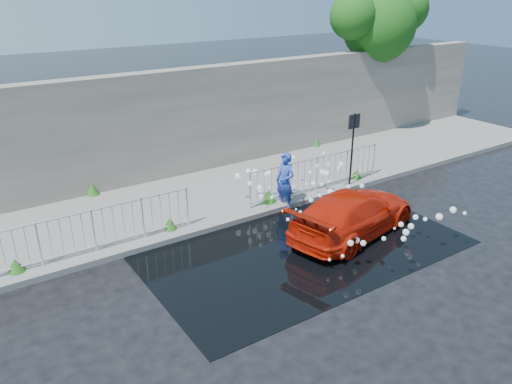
{
  "coord_description": "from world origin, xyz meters",
  "views": [
    {
      "loc": [
        -6.68,
        -7.74,
        6.21
      ],
      "look_at": [
        0.19,
        2.56,
        1.0
      ],
      "focal_mm": 35.0,
      "sensor_mm": 36.0,
      "label": 1
    }
  ],
  "objects": [
    {
      "name": "red_car",
      "position": [
        2.06,
        0.74,
        0.6
      ],
      "size": [
        4.39,
        2.52,
        1.2
      ],
      "primitive_type": "imported",
      "rotation": [
        0.0,
        0.0,
        1.79
      ],
      "color": "#BC1907",
      "rests_on": "ground"
    },
    {
      "name": "weeds",
      "position": [
        -0.11,
        4.5,
        0.32
      ],
      "size": [
        12.17,
        3.93,
        0.38
      ],
      "color": "#225516",
      "rests_on": "pavement"
    },
    {
      "name": "pavement",
      "position": [
        0.0,
        5.0,
        0.07
      ],
      "size": [
        30.0,
        4.0,
        0.15
      ],
      "primitive_type": "cube",
      "color": "slate",
      "rests_on": "ground"
    },
    {
      "name": "railing_left",
      "position": [
        -4.0,
        3.35,
        0.74
      ],
      "size": [
        5.05,
        0.05,
        1.1
      ],
      "color": "silver",
      "rests_on": "pavement"
    },
    {
      "name": "ground",
      "position": [
        0.0,
        0.0,
        0.0
      ],
      "size": [
        90.0,
        90.0,
        0.0
      ],
      "primitive_type": "plane",
      "color": "black",
      "rests_on": "ground"
    },
    {
      "name": "puddle",
      "position": [
        0.5,
        1.0,
        0.01
      ],
      "size": [
        8.0,
        5.0,
        0.01
      ],
      "primitive_type": "cube",
      "color": "black",
      "rests_on": "ground"
    },
    {
      "name": "retaining_wall",
      "position": [
        0.0,
        7.2,
        1.9
      ],
      "size": [
        30.0,
        0.6,
        3.5
      ],
      "primitive_type": "cube",
      "color": "#645D54",
      "rests_on": "pavement"
    },
    {
      "name": "water_spray",
      "position": [
        2.13,
        1.91,
        0.76
      ],
      "size": [
        3.64,
        5.83,
        1.05
      ],
      "color": "white",
      "rests_on": "ground"
    },
    {
      "name": "railing_right",
      "position": [
        3.0,
        3.35,
        0.74
      ],
      "size": [
        5.05,
        0.05,
        1.1
      ],
      "color": "silver",
      "rests_on": "pavement"
    },
    {
      "name": "person",
      "position": [
        1.5,
        3.0,
        0.87
      ],
      "size": [
        0.54,
        0.71,
        1.74
      ],
      "primitive_type": "imported",
      "rotation": [
        0.0,
        0.0,
        -1.37
      ],
      "color": "#213EA5",
      "rests_on": "ground"
    },
    {
      "name": "tree",
      "position": [
        9.55,
        7.41,
        4.73
      ],
      "size": [
        4.91,
        3.05,
        6.18
      ],
      "color": "#332114",
      "rests_on": "ground"
    },
    {
      "name": "curb",
      "position": [
        0.0,
        3.0,
        0.08
      ],
      "size": [
        30.0,
        0.25,
        0.16
      ],
      "primitive_type": "cube",
      "color": "slate",
      "rests_on": "ground"
    },
    {
      "name": "sign_post",
      "position": [
        4.2,
        3.1,
        1.72
      ],
      "size": [
        0.45,
        0.06,
        2.5
      ],
      "color": "black",
      "rests_on": "ground"
    }
  ]
}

